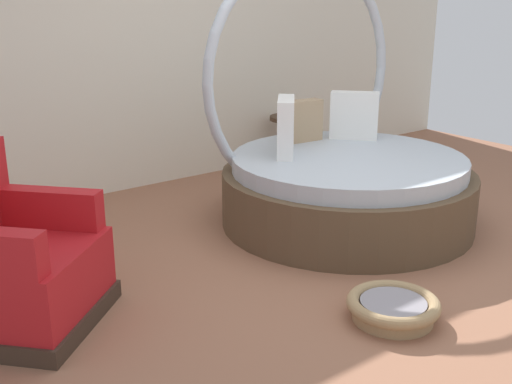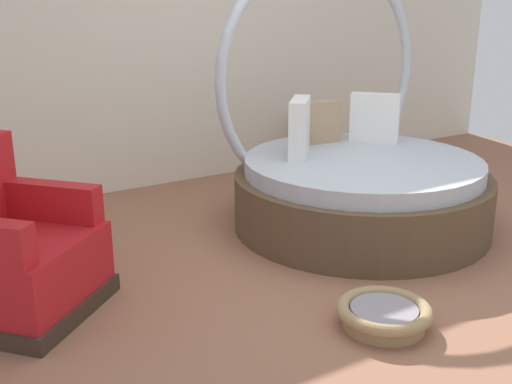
% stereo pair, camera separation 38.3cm
% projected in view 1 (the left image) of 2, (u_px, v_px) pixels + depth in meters
% --- Properties ---
extents(ground_plane, '(8.00, 8.00, 0.02)m').
position_uv_depth(ground_plane, '(356.00, 274.00, 4.03)').
color(ground_plane, '#936047').
extents(back_wall, '(8.00, 0.12, 2.82)m').
position_uv_depth(back_wall, '(148.00, 28.00, 5.56)').
color(back_wall, silver).
rests_on(back_wall, ground_plane).
extents(round_daybed, '(1.91, 1.91, 2.03)m').
position_uv_depth(round_daybed, '(341.00, 174.00, 4.85)').
color(round_daybed, brown).
rests_on(round_daybed, ground_plane).
extents(red_armchair, '(1.13, 1.13, 0.94)m').
position_uv_depth(red_armchair, '(8.00, 266.00, 3.33)').
color(red_armchair, '#38281E').
rests_on(red_armchair, ground_plane).
extents(pet_basket, '(0.51, 0.51, 0.13)m').
position_uv_depth(pet_basket, '(393.00, 307.00, 3.43)').
color(pet_basket, '#9E7F56').
rests_on(pet_basket, ground_plane).
extents(side_table, '(0.44, 0.44, 0.52)m').
position_uv_depth(side_table, '(291.00, 125.00, 6.38)').
color(side_table, '#473323').
rests_on(side_table, ground_plane).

